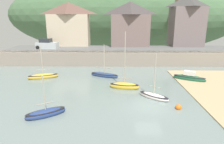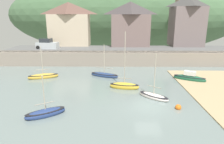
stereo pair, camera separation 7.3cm
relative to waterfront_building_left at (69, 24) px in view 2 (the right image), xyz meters
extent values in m
cube|color=slate|center=(12.90, -25.20, -6.96)|extent=(48.00, 40.00, 0.06)
cube|color=gray|center=(12.90, -8.20, -5.73)|extent=(48.00, 2.40, 2.40)
cube|color=#606060|center=(12.90, -4.50, -4.58)|extent=(48.00, 9.00, 0.10)
ellipsoid|color=#496C47|center=(13.44, 30.00, 1.97)|extent=(80.00, 44.00, 25.41)
cube|color=beige|center=(0.00, 0.00, -1.31)|extent=(8.31, 4.02, 6.44)
pyramid|color=brown|center=(0.00, 0.00, 3.12)|extent=(8.61, 4.32, 2.42)
cube|color=#76615E|center=(12.74, 0.00, -1.33)|extent=(7.77, 5.42, 6.39)
pyramid|color=#443D3F|center=(12.74, 0.00, 3.15)|extent=(8.07, 5.72, 2.57)
cube|color=slate|center=(24.50, 0.00, -0.57)|extent=(6.32, 5.29, 7.91)
pyramid|color=#423F3E|center=(24.50, 0.00, 4.44)|extent=(6.62, 5.59, 2.12)
cube|color=gray|center=(24.68, 4.00, 0.40)|extent=(2.80, 2.80, 9.85)
ellipsoid|color=navy|center=(8.08, -15.32, -6.74)|extent=(4.39, 2.83, 0.69)
ellipsoid|color=black|center=(8.08, -15.32, -6.55)|extent=(4.30, 2.77, 0.12)
cylinder|color=#B2A893|center=(8.08, -15.32, -4.34)|extent=(0.09, 0.09, 4.10)
cylinder|color=gray|center=(8.08, -15.32, -5.64)|extent=(2.55, 1.20, 0.07)
ellipsoid|color=silver|center=(13.69, -23.27, -6.76)|extent=(3.30, 3.08, 0.62)
ellipsoid|color=black|center=(13.69, -23.27, -6.59)|extent=(3.23, 3.02, 0.12)
cylinder|color=#B2A893|center=(13.69, -23.27, -4.30)|extent=(0.09, 0.09, 4.30)
cylinder|color=gray|center=(13.69, -23.27, -5.67)|extent=(1.29, 1.14, 0.07)
ellipsoid|color=gold|center=(-0.44, -16.27, -6.70)|extent=(4.22, 2.37, 0.84)
ellipsoid|color=black|center=(-0.44, -16.27, -6.46)|extent=(4.14, 2.33, 0.12)
cylinder|color=#B2A893|center=(-0.44, -16.27, -4.35)|extent=(0.09, 0.09, 3.85)
cylinder|color=gray|center=(-0.44, -16.27, -5.70)|extent=(1.92, 0.75, 0.07)
ellipsoid|color=navy|center=(3.61, -27.37, -6.71)|extent=(3.52, 2.76, 0.78)
ellipsoid|color=black|center=(3.61, -27.37, -6.50)|extent=(3.45, 2.70, 0.12)
cylinder|color=#B2A893|center=(3.61, -27.37, -4.81)|extent=(0.09, 0.09, 3.03)
cylinder|color=gray|center=(3.61, -27.37, -5.77)|extent=(1.44, 0.93, 0.07)
ellipsoid|color=gold|center=(10.74, -20.33, -6.67)|extent=(3.68, 1.73, 0.94)
ellipsoid|color=black|center=(10.74, -20.33, -6.41)|extent=(3.61, 1.70, 0.12)
cylinder|color=#B2A893|center=(10.74, -20.33, -3.20)|extent=(0.09, 0.09, 5.99)
cylinder|color=gray|center=(10.74, -20.33, -5.66)|extent=(1.59, 0.39, 0.07)
ellipsoid|color=#1C553B|center=(19.65, -17.08, -6.66)|extent=(4.20, 2.99, 0.97)
ellipsoid|color=black|center=(19.65, -17.08, -6.39)|extent=(4.11, 2.93, 0.12)
cube|color=silver|center=(19.65, -17.08, -5.90)|extent=(1.65, 1.37, 0.55)
cube|color=#B3BCC2|center=(-3.43, -4.50, -3.93)|extent=(4.27, 2.16, 1.20)
cube|color=#282D33|center=(-3.68, -4.50, -2.98)|extent=(2.26, 1.73, 0.80)
cylinder|color=black|center=(-1.78, -3.70, -4.21)|extent=(0.64, 0.22, 0.64)
cylinder|color=black|center=(-1.78, -5.30, -4.21)|extent=(0.64, 0.22, 0.64)
cylinder|color=black|center=(-5.08, -3.70, -4.21)|extent=(0.64, 0.22, 0.64)
cylinder|color=black|center=(-5.08, -5.30, -4.21)|extent=(0.64, 0.22, 0.64)
sphere|color=orange|center=(15.50, -25.88, -6.76)|extent=(0.56, 0.56, 0.56)
camera|label=1|loc=(9.51, -43.10, 1.33)|focal=32.23mm
camera|label=2|loc=(9.58, -43.10, 1.33)|focal=32.23mm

